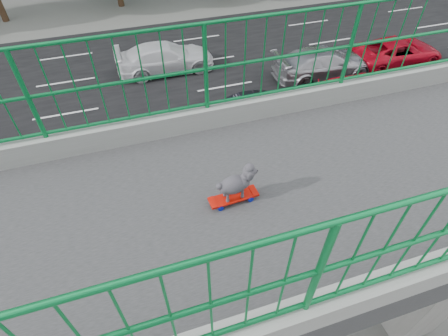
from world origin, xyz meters
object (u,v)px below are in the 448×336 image
(poodle, at_px, (236,183))
(car_2, at_px, (397,52))
(car_3, at_px, (165,58))
(car_1, at_px, (242,118))
(skateboard, at_px, (233,198))
(car_7, at_px, (323,63))
(car_6, at_px, (336,99))

(poodle, distance_m, car_2, 19.83)
(poodle, xyz_separation_m, car_3, (-15.59, 1.49, -6.51))
(poodle, height_order, car_2, poodle)
(poodle, xyz_separation_m, car_1, (-9.19, 3.61, -6.50))
(poodle, relative_size, car_2, 0.09)
(skateboard, relative_size, poodle, 1.19)
(car_1, distance_m, car_7, 6.61)
(skateboard, distance_m, car_2, 19.78)
(car_3, xyz_separation_m, car_7, (3.20, 7.90, 0.03))
(car_1, distance_m, car_2, 10.91)
(skateboard, xyz_separation_m, car_7, (-12.39, 9.41, -6.26))
(skateboard, relative_size, car_7, 0.10)
(car_1, height_order, car_2, car_1)
(car_2, bearing_deg, skateboard, 131.38)
(poodle, bearing_deg, car_2, 128.18)
(skateboard, distance_m, car_1, 11.70)
(car_6, height_order, car_7, car_7)
(skateboard, bearing_deg, car_1, 155.19)
(car_2, xyz_separation_m, car_3, (-3.20, -12.55, 0.04))
(car_1, bearing_deg, car_3, -161.67)
(car_1, relative_size, car_3, 0.89)
(skateboard, xyz_separation_m, car_6, (-9.19, 8.27, -6.26))
(car_2, bearing_deg, car_3, 75.70)
(car_2, relative_size, car_3, 0.99)
(car_1, xyz_separation_m, car_3, (-6.40, -2.12, -0.01))
(car_2, height_order, car_7, car_7)
(car_6, xyz_separation_m, car_7, (-3.20, 1.14, 0.00))
(car_6, bearing_deg, car_1, -90.00)
(car_1, bearing_deg, poodle, -21.43)
(poodle, xyz_separation_m, car_7, (-12.39, 9.38, -6.49))
(skateboard, xyz_separation_m, poodle, (-0.00, 0.02, 0.23))
(car_1, height_order, car_6, car_6)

